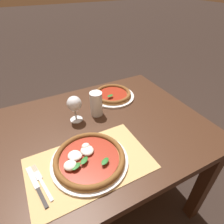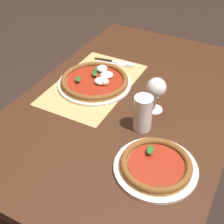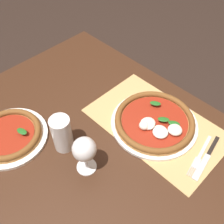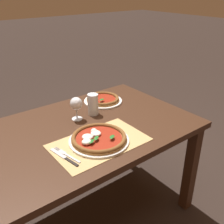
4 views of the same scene
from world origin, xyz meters
TOP-DOWN VIEW (x-y plane):
  - ground_plane at (0.00, 0.00)m, footprint 24.00×24.00m
  - dining_table at (0.00, 0.00)m, footprint 1.38×0.89m
  - paper_placemat at (-0.03, -0.20)m, footprint 0.53×0.33m
  - pizza_near at (-0.03, -0.19)m, footprint 0.34×0.34m
  - pizza_far at (0.32, 0.24)m, footprint 0.29×0.29m
  - wine_glass at (0.02, 0.12)m, footprint 0.08×0.08m
  - pint_glass at (0.15, 0.12)m, footprint 0.07×0.07m
  - fork at (-0.23, -0.20)m, footprint 0.06×0.20m
  - knife at (-0.25, -0.21)m, footprint 0.05×0.21m

SIDE VIEW (x-z plane):
  - ground_plane at x=0.00m, z-range 0.00..0.00m
  - dining_table at x=0.00m, z-range 0.27..1.01m
  - paper_placemat at x=-0.03m, z-range 0.74..0.74m
  - fork at x=-0.23m, z-range 0.74..0.75m
  - knife at x=-0.25m, z-range 0.74..0.75m
  - pizza_far at x=0.32m, z-range 0.74..0.78m
  - pizza_near at x=-0.03m, z-range 0.74..0.79m
  - pint_glass at x=0.15m, z-range 0.74..0.88m
  - wine_glass at x=0.02m, z-range 0.77..0.92m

